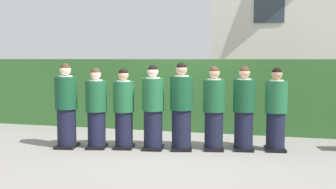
{
  "coord_description": "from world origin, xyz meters",
  "views": [
    {
      "loc": [
        1.81,
        -7.15,
        1.73
      ],
      "look_at": [
        0.0,
        0.0,
        1.05
      ],
      "focal_mm": 41.75,
      "sensor_mm": 36.0,
      "label": 1
    }
  ],
  "objects_px": {
    "student_front_row_7": "(276,111)",
    "student_front_row_2": "(124,111)",
    "student_front_row_0": "(66,108)",
    "student_front_row_5": "(214,110)",
    "student_front_row_6": "(244,110)",
    "student_front_row_1": "(96,110)",
    "student_front_row_3": "(153,109)",
    "student_front_row_4": "(181,108)"
  },
  "relations": [
    {
      "from": "student_front_row_0",
      "to": "student_front_row_6",
      "type": "distance_m",
      "value": 3.42
    },
    {
      "from": "student_front_row_4",
      "to": "student_front_row_7",
      "type": "distance_m",
      "value": 1.77
    },
    {
      "from": "student_front_row_0",
      "to": "student_front_row_7",
      "type": "distance_m",
      "value": 4.01
    },
    {
      "from": "student_front_row_0",
      "to": "student_front_row_2",
      "type": "relative_size",
      "value": 1.07
    },
    {
      "from": "student_front_row_2",
      "to": "student_front_row_3",
      "type": "bearing_deg",
      "value": 5.67
    },
    {
      "from": "student_front_row_3",
      "to": "student_front_row_4",
      "type": "xyz_separation_m",
      "value": [
        0.53,
        0.1,
        0.02
      ]
    },
    {
      "from": "student_front_row_6",
      "to": "student_front_row_7",
      "type": "relative_size",
      "value": 1.02
    },
    {
      "from": "student_front_row_2",
      "to": "student_front_row_6",
      "type": "bearing_deg",
      "value": 10.53
    },
    {
      "from": "student_front_row_0",
      "to": "student_front_row_5",
      "type": "bearing_deg",
      "value": 10.46
    },
    {
      "from": "student_front_row_0",
      "to": "student_front_row_4",
      "type": "distance_m",
      "value": 2.24
    },
    {
      "from": "student_front_row_0",
      "to": "student_front_row_7",
      "type": "bearing_deg",
      "value": 10.57
    },
    {
      "from": "student_front_row_2",
      "to": "student_front_row_7",
      "type": "relative_size",
      "value": 0.98
    },
    {
      "from": "student_front_row_2",
      "to": "student_front_row_6",
      "type": "distance_m",
      "value": 2.29
    },
    {
      "from": "student_front_row_6",
      "to": "student_front_row_1",
      "type": "bearing_deg",
      "value": -169.07
    },
    {
      "from": "student_front_row_6",
      "to": "student_front_row_7",
      "type": "height_order",
      "value": "student_front_row_6"
    },
    {
      "from": "student_front_row_0",
      "to": "student_front_row_5",
      "type": "distance_m",
      "value": 2.85
    },
    {
      "from": "student_front_row_1",
      "to": "student_front_row_3",
      "type": "relative_size",
      "value": 0.96
    },
    {
      "from": "student_front_row_1",
      "to": "student_front_row_6",
      "type": "distance_m",
      "value": 2.83
    },
    {
      "from": "student_front_row_0",
      "to": "student_front_row_1",
      "type": "xyz_separation_m",
      "value": [
        0.58,
        0.11,
        -0.05
      ]
    },
    {
      "from": "student_front_row_5",
      "to": "student_front_row_6",
      "type": "xyz_separation_m",
      "value": [
        0.55,
        0.12,
        0.0
      ]
    },
    {
      "from": "student_front_row_0",
      "to": "student_front_row_6",
      "type": "bearing_deg",
      "value": 10.83
    },
    {
      "from": "student_front_row_2",
      "to": "student_front_row_3",
      "type": "relative_size",
      "value": 0.95
    },
    {
      "from": "student_front_row_0",
      "to": "student_front_row_4",
      "type": "xyz_separation_m",
      "value": [
        2.21,
        0.38,
        0.01
      ]
    },
    {
      "from": "student_front_row_4",
      "to": "student_front_row_1",
      "type": "bearing_deg",
      "value": -170.49
    },
    {
      "from": "student_front_row_4",
      "to": "student_front_row_7",
      "type": "height_order",
      "value": "student_front_row_4"
    },
    {
      "from": "student_front_row_3",
      "to": "student_front_row_2",
      "type": "bearing_deg",
      "value": -174.33
    },
    {
      "from": "student_front_row_7",
      "to": "student_front_row_1",
      "type": "bearing_deg",
      "value": -169.39
    },
    {
      "from": "student_front_row_6",
      "to": "student_front_row_0",
      "type": "bearing_deg",
      "value": -169.17
    },
    {
      "from": "student_front_row_7",
      "to": "student_front_row_2",
      "type": "bearing_deg",
      "value": -169.76
    },
    {
      "from": "student_front_row_0",
      "to": "student_front_row_7",
      "type": "xyz_separation_m",
      "value": [
        3.94,
        0.74,
        -0.04
      ]
    },
    {
      "from": "student_front_row_1",
      "to": "student_front_row_6",
      "type": "bearing_deg",
      "value": 10.93
    },
    {
      "from": "student_front_row_1",
      "to": "student_front_row_7",
      "type": "height_order",
      "value": "student_front_row_7"
    },
    {
      "from": "student_front_row_2",
      "to": "student_front_row_5",
      "type": "height_order",
      "value": "student_front_row_5"
    },
    {
      "from": "student_front_row_4",
      "to": "student_front_row_5",
      "type": "relative_size",
      "value": 1.05
    },
    {
      "from": "student_front_row_5",
      "to": "student_front_row_6",
      "type": "height_order",
      "value": "student_front_row_6"
    },
    {
      "from": "student_front_row_4",
      "to": "student_front_row_5",
      "type": "height_order",
      "value": "student_front_row_4"
    },
    {
      "from": "student_front_row_2",
      "to": "student_front_row_4",
      "type": "height_order",
      "value": "student_front_row_4"
    },
    {
      "from": "student_front_row_0",
      "to": "student_front_row_7",
      "type": "height_order",
      "value": "student_front_row_0"
    },
    {
      "from": "student_front_row_3",
      "to": "student_front_row_6",
      "type": "distance_m",
      "value": 1.72
    },
    {
      "from": "student_front_row_1",
      "to": "student_front_row_4",
      "type": "bearing_deg",
      "value": 9.51
    },
    {
      "from": "student_front_row_1",
      "to": "student_front_row_2",
      "type": "height_order",
      "value": "student_front_row_1"
    },
    {
      "from": "student_front_row_1",
      "to": "student_front_row_3",
      "type": "bearing_deg",
      "value": 9.02
    }
  ]
}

